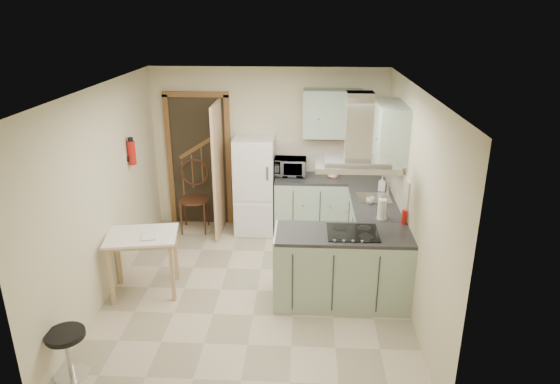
# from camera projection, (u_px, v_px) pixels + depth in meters

# --- Properties ---
(floor) EXTENTS (4.20, 4.20, 0.00)m
(floor) POSITION_uv_depth(u_px,v_px,m) (257.00, 290.00, 6.22)
(floor) COLOR #C0AF96
(floor) RESTS_ON ground
(ceiling) EXTENTS (4.20, 4.20, 0.00)m
(ceiling) POSITION_uv_depth(u_px,v_px,m) (254.00, 88.00, 5.35)
(ceiling) COLOR silver
(ceiling) RESTS_ON back_wall
(back_wall) EXTENTS (3.60, 0.00, 3.60)m
(back_wall) POSITION_uv_depth(u_px,v_px,m) (269.00, 149.00, 7.75)
(back_wall) COLOR beige
(back_wall) RESTS_ON floor
(left_wall) EXTENTS (0.00, 4.20, 4.20)m
(left_wall) POSITION_uv_depth(u_px,v_px,m) (104.00, 194.00, 5.88)
(left_wall) COLOR beige
(left_wall) RESTS_ON floor
(right_wall) EXTENTS (0.00, 4.20, 4.20)m
(right_wall) POSITION_uv_depth(u_px,v_px,m) (412.00, 200.00, 5.70)
(right_wall) COLOR beige
(right_wall) RESTS_ON floor
(doorway) EXTENTS (1.10, 0.12, 2.10)m
(doorway) POSITION_uv_depth(u_px,v_px,m) (199.00, 161.00, 7.85)
(doorway) COLOR brown
(doorway) RESTS_ON floor
(fridge) EXTENTS (0.60, 0.60, 1.50)m
(fridge) POSITION_uv_depth(u_px,v_px,m) (255.00, 185.00, 7.66)
(fridge) COLOR white
(fridge) RESTS_ON floor
(counter_back) EXTENTS (1.08, 0.60, 0.90)m
(counter_back) POSITION_uv_depth(u_px,v_px,m) (310.00, 205.00, 7.72)
(counter_back) COLOR #9EB2A0
(counter_back) RESTS_ON floor
(counter_right) EXTENTS (0.60, 1.95, 0.90)m
(counter_right) POSITION_uv_depth(u_px,v_px,m) (370.00, 223.00, 7.05)
(counter_right) COLOR #9EB2A0
(counter_right) RESTS_ON floor
(splashback) EXTENTS (1.68, 0.02, 0.50)m
(splashback) POSITION_uv_depth(u_px,v_px,m) (331.00, 156.00, 7.73)
(splashback) COLOR beige
(splashback) RESTS_ON counter_back
(wall_cabinet_back) EXTENTS (0.85, 0.35, 0.70)m
(wall_cabinet_back) POSITION_uv_depth(u_px,v_px,m) (332.00, 114.00, 7.33)
(wall_cabinet_back) COLOR #9EB2A0
(wall_cabinet_back) RESTS_ON back_wall
(wall_cabinet_right) EXTENTS (0.35, 0.90, 0.70)m
(wall_cabinet_right) POSITION_uv_depth(u_px,v_px,m) (389.00, 131.00, 6.29)
(wall_cabinet_right) COLOR #9EB2A0
(wall_cabinet_right) RESTS_ON right_wall
(peninsula) EXTENTS (1.55, 0.65, 0.90)m
(peninsula) POSITION_uv_depth(u_px,v_px,m) (342.00, 268.00, 5.85)
(peninsula) COLOR #9EB2A0
(peninsula) RESTS_ON floor
(hob) EXTENTS (0.58, 0.50, 0.01)m
(hob) POSITION_uv_depth(u_px,v_px,m) (353.00, 233.00, 5.68)
(hob) COLOR black
(hob) RESTS_ON peninsula
(extractor_hood) EXTENTS (0.90, 0.55, 0.10)m
(extractor_hood) POSITION_uv_depth(u_px,v_px,m) (357.00, 164.00, 5.40)
(extractor_hood) COLOR silver
(extractor_hood) RESTS_ON ceiling
(sink) EXTENTS (0.45, 0.40, 0.01)m
(sink) POSITION_uv_depth(u_px,v_px,m) (374.00, 198.00, 6.72)
(sink) COLOR silver
(sink) RESTS_ON counter_right
(fire_extinguisher) EXTENTS (0.10, 0.10, 0.32)m
(fire_extinguisher) POSITION_uv_depth(u_px,v_px,m) (132.00, 153.00, 6.63)
(fire_extinguisher) COLOR #B2140F
(fire_extinguisher) RESTS_ON left_wall
(drop_leaf_table) EXTENTS (0.92, 0.75, 0.77)m
(drop_leaf_table) POSITION_uv_depth(u_px,v_px,m) (145.00, 263.00, 6.07)
(drop_leaf_table) COLOR #C9BB7B
(drop_leaf_table) RESTS_ON floor
(bentwood_chair) EXTENTS (0.48, 0.48, 1.02)m
(bentwood_chair) POSITION_uv_depth(u_px,v_px,m) (194.00, 200.00, 7.74)
(bentwood_chair) COLOR #53241B
(bentwood_chair) RESTS_ON floor
(stool) EXTENTS (0.46, 0.46, 0.49)m
(stool) POSITION_uv_depth(u_px,v_px,m) (68.00, 354.00, 4.71)
(stool) COLOR black
(stool) RESTS_ON floor
(microwave) EXTENTS (0.49, 0.34, 0.27)m
(microwave) POSITION_uv_depth(u_px,v_px,m) (290.00, 167.00, 7.60)
(microwave) COLOR black
(microwave) RESTS_ON counter_back
(kettle) EXTENTS (0.17, 0.17, 0.22)m
(kettle) POSITION_uv_depth(u_px,v_px,m) (333.00, 170.00, 7.52)
(kettle) COLOR white
(kettle) RESTS_ON counter_back
(cereal_box) EXTENTS (0.09, 0.21, 0.32)m
(cereal_box) POSITION_uv_depth(u_px,v_px,m) (334.00, 166.00, 7.54)
(cereal_box) COLOR #C65117
(cereal_box) RESTS_ON counter_back
(soap_bottle) EXTENTS (0.11, 0.12, 0.21)m
(soap_bottle) POSITION_uv_depth(u_px,v_px,m) (382.00, 184.00, 6.97)
(soap_bottle) COLOR silver
(soap_bottle) RESTS_ON counter_right
(paper_towel) EXTENTS (0.13, 0.13, 0.26)m
(paper_towel) POSITION_uv_depth(u_px,v_px,m) (382.00, 209.00, 6.02)
(paper_towel) COLOR white
(paper_towel) RESTS_ON counter_right
(cup) EXTENTS (0.14, 0.14, 0.09)m
(cup) POSITION_uv_depth(u_px,v_px,m) (371.00, 200.00, 6.53)
(cup) COLOR silver
(cup) RESTS_ON counter_right
(red_bottle) EXTENTS (0.06, 0.06, 0.17)m
(red_bottle) POSITION_uv_depth(u_px,v_px,m) (404.00, 217.00, 5.90)
(red_bottle) COLOR red
(red_bottle) RESTS_ON peninsula
(book) EXTENTS (0.23, 0.27, 0.10)m
(book) POSITION_uv_depth(u_px,v_px,m) (141.00, 233.00, 5.85)
(book) COLOR #963832
(book) RESTS_ON drop_leaf_table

